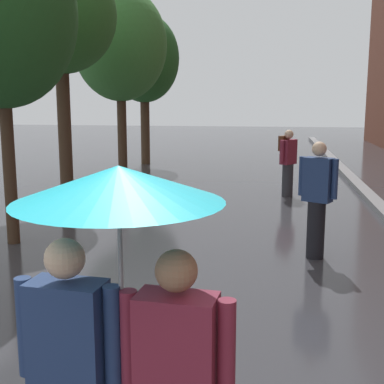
{
  "coord_description": "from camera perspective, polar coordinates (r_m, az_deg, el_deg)",
  "views": [
    {
      "loc": [
        0.83,
        -1.69,
        2.35
      ],
      "look_at": [
        0.05,
        3.72,
        1.35
      ],
      "focal_mm": 49.04,
      "sensor_mm": 36.0,
      "label": 1
    }
  ],
  "objects": [
    {
      "name": "pedestrian_walking_far",
      "position": [
        12.62,
        10.36,
        3.36
      ],
      "size": [
        0.45,
        0.49,
        1.58
      ],
      "color": "#2D2D33",
      "rests_on": "ground"
    },
    {
      "name": "street_tree_2",
      "position": [
        11.89,
        -14.19,
        18.05
      ],
      "size": [
        2.38,
        2.38,
        5.27
      ],
      "color": "#473323",
      "rests_on": "ground"
    },
    {
      "name": "couple_under_umbrella",
      "position": [
        2.73,
        -7.77,
        -12.02
      ],
      "size": [
        1.17,
        1.05,
        2.02
      ],
      "color": "#2D2D33",
      "rests_on": "ground"
    },
    {
      "name": "street_tree_4",
      "position": [
        18.48,
        -5.23,
        14.19
      ],
      "size": [
        2.4,
        2.4,
        5.12
      ],
      "color": "#473323",
      "rests_on": "ground"
    },
    {
      "name": "pedestrian_walking_midground",
      "position": [
        7.8,
        13.45,
        -0.79
      ],
      "size": [
        0.53,
        0.38,
        1.72
      ],
      "color": "black",
      "rests_on": "ground"
    },
    {
      "name": "street_tree_1",
      "position": [
        8.82,
        -20.2,
        17.73
      ],
      "size": [
        2.32,
        2.32,
        5.02
      ],
      "color": "#473323",
      "rests_on": "ground"
    },
    {
      "name": "kerb_strip",
      "position": [
        12.14,
        19.35,
        -1.09
      ],
      "size": [
        0.3,
        36.0,
        0.12
      ],
      "primitive_type": "cube",
      "color": "slate",
      "rests_on": "ground"
    },
    {
      "name": "street_tree_3",
      "position": [
        15.27,
        -7.83,
        15.54
      ],
      "size": [
        2.62,
        2.62,
        5.33
      ],
      "color": "#473323",
      "rests_on": "ground"
    }
  ]
}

